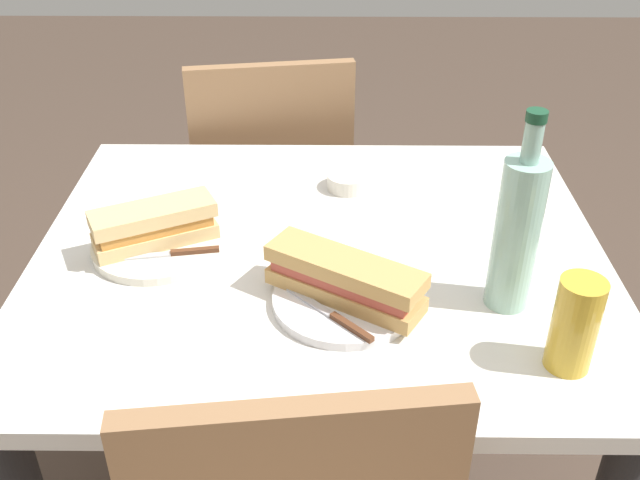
{
  "coord_description": "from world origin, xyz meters",
  "views": [
    {
      "loc": [
        -0.01,
        1.04,
        1.41
      ],
      "look_at": [
        0.0,
        0.0,
        0.74
      ],
      "focal_mm": 41.04,
      "sensor_mm": 36.0,
      "label": 1
    }
  ],
  "objects_px": {
    "baguette_sandwich_far": "(345,278)",
    "olive_bowl": "(348,181)",
    "plate_near": "(157,245)",
    "beer_glass": "(575,325)",
    "knife_near": "(172,253)",
    "plate_far": "(344,300)",
    "dining_table": "(320,306)",
    "chair_near": "(271,190)",
    "water_bottle": "(517,232)",
    "baguette_sandwich_near": "(155,224)",
    "knife_far": "(333,315)"
  },
  "relations": [
    {
      "from": "chair_near",
      "to": "knife_far",
      "type": "bearing_deg",
      "value": 100.6
    },
    {
      "from": "knife_near",
      "to": "baguette_sandwich_far",
      "type": "bearing_deg",
      "value": 158.67
    },
    {
      "from": "dining_table",
      "to": "olive_bowl",
      "type": "height_order",
      "value": "olive_bowl"
    },
    {
      "from": "baguette_sandwich_near",
      "to": "knife_near",
      "type": "height_order",
      "value": "baguette_sandwich_near"
    },
    {
      "from": "dining_table",
      "to": "knife_near",
      "type": "distance_m",
      "value": 0.28
    },
    {
      "from": "plate_near",
      "to": "plate_far",
      "type": "distance_m",
      "value": 0.35
    },
    {
      "from": "chair_near",
      "to": "knife_near",
      "type": "relative_size",
      "value": 4.87
    },
    {
      "from": "knife_near",
      "to": "plate_far",
      "type": "height_order",
      "value": "knife_near"
    },
    {
      "from": "baguette_sandwich_near",
      "to": "knife_near",
      "type": "distance_m",
      "value": 0.06
    },
    {
      "from": "baguette_sandwich_near",
      "to": "beer_glass",
      "type": "distance_m",
      "value": 0.68
    },
    {
      "from": "baguette_sandwich_near",
      "to": "knife_near",
      "type": "bearing_deg",
      "value": 127.71
    },
    {
      "from": "plate_near",
      "to": "beer_glass",
      "type": "relative_size",
      "value": 1.58
    },
    {
      "from": "dining_table",
      "to": "knife_near",
      "type": "relative_size",
      "value": 5.41
    },
    {
      "from": "chair_near",
      "to": "plate_near",
      "type": "height_order",
      "value": "chair_near"
    },
    {
      "from": "dining_table",
      "to": "baguette_sandwich_far",
      "type": "xyz_separation_m",
      "value": [
        -0.04,
        0.15,
        0.17
      ]
    },
    {
      "from": "chair_near",
      "to": "plate_near",
      "type": "xyz_separation_m",
      "value": [
        0.15,
        0.61,
        0.23
      ]
    },
    {
      "from": "baguette_sandwich_far",
      "to": "olive_bowl",
      "type": "bearing_deg",
      "value": -92.13
    },
    {
      "from": "plate_far",
      "to": "olive_bowl",
      "type": "distance_m",
      "value": 0.37
    },
    {
      "from": "olive_bowl",
      "to": "beer_glass",
      "type": "bearing_deg",
      "value": 119.84
    },
    {
      "from": "dining_table",
      "to": "chair_near",
      "type": "distance_m",
      "value": 0.64
    },
    {
      "from": "water_bottle",
      "to": "olive_bowl",
      "type": "distance_m",
      "value": 0.45
    },
    {
      "from": "plate_near",
      "to": "knife_near",
      "type": "height_order",
      "value": "knife_near"
    },
    {
      "from": "dining_table",
      "to": "olive_bowl",
      "type": "distance_m",
      "value": 0.26
    },
    {
      "from": "water_bottle",
      "to": "knife_far",
      "type": "bearing_deg",
      "value": 12.45
    },
    {
      "from": "chair_near",
      "to": "beer_glass",
      "type": "relative_size",
      "value": 6.24
    },
    {
      "from": "plate_far",
      "to": "knife_far",
      "type": "relative_size",
      "value": 1.62
    },
    {
      "from": "plate_near",
      "to": "knife_near",
      "type": "xyz_separation_m",
      "value": [
        -0.03,
        0.04,
        0.01
      ]
    },
    {
      "from": "plate_near",
      "to": "plate_far",
      "type": "height_order",
      "value": "same"
    },
    {
      "from": "plate_near",
      "to": "olive_bowl",
      "type": "bearing_deg",
      "value": -146.6
    },
    {
      "from": "plate_near",
      "to": "beer_glass",
      "type": "xyz_separation_m",
      "value": [
        -0.62,
        0.29,
        0.06
      ]
    },
    {
      "from": "plate_near",
      "to": "beer_glass",
      "type": "distance_m",
      "value": 0.69
    },
    {
      "from": "knife_near",
      "to": "plate_far",
      "type": "bearing_deg",
      "value": 158.67
    },
    {
      "from": "water_bottle",
      "to": "knife_near",
      "type": "bearing_deg",
      "value": -10.91
    },
    {
      "from": "olive_bowl",
      "to": "plate_far",
      "type": "bearing_deg",
      "value": 87.87
    },
    {
      "from": "water_bottle",
      "to": "beer_glass",
      "type": "height_order",
      "value": "water_bottle"
    },
    {
      "from": "beer_glass",
      "to": "olive_bowl",
      "type": "distance_m",
      "value": 0.58
    },
    {
      "from": "dining_table",
      "to": "beer_glass",
      "type": "bearing_deg",
      "value": 140.32
    },
    {
      "from": "baguette_sandwich_near",
      "to": "beer_glass",
      "type": "height_order",
      "value": "beer_glass"
    },
    {
      "from": "knife_far",
      "to": "olive_bowl",
      "type": "height_order",
      "value": "olive_bowl"
    },
    {
      "from": "knife_near",
      "to": "olive_bowl",
      "type": "relative_size",
      "value": 2.2
    },
    {
      "from": "baguette_sandwich_near",
      "to": "beer_glass",
      "type": "bearing_deg",
      "value": 155.24
    },
    {
      "from": "dining_table",
      "to": "knife_near",
      "type": "bearing_deg",
      "value": 9.32
    },
    {
      "from": "plate_near",
      "to": "baguette_sandwich_far",
      "type": "bearing_deg",
      "value": 154.14
    },
    {
      "from": "knife_far",
      "to": "baguette_sandwich_near",
      "type": "bearing_deg",
      "value": -34.32
    },
    {
      "from": "baguette_sandwich_far",
      "to": "baguette_sandwich_near",
      "type": "bearing_deg",
      "value": -25.86
    },
    {
      "from": "plate_far",
      "to": "baguette_sandwich_far",
      "type": "distance_m",
      "value": 0.04
    },
    {
      "from": "knife_near",
      "to": "plate_far",
      "type": "distance_m",
      "value": 0.3
    },
    {
      "from": "plate_near",
      "to": "beer_glass",
      "type": "height_order",
      "value": "beer_glass"
    },
    {
      "from": "baguette_sandwich_far",
      "to": "olive_bowl",
      "type": "distance_m",
      "value": 0.37
    },
    {
      "from": "knife_far",
      "to": "olive_bowl",
      "type": "xyz_separation_m",
      "value": [
        -0.03,
        -0.42,
        -0.0
      ]
    }
  ]
}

